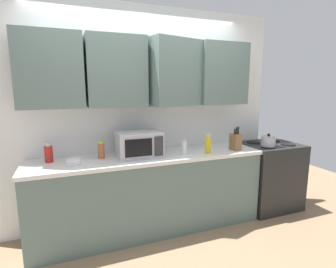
% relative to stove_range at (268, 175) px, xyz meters
% --- Properties ---
extents(ground_plane, '(8.00, 8.00, 0.00)m').
position_rel_stove_range_xyz_m(ground_plane, '(-1.71, -0.68, -0.45)').
color(ground_plane, '#937556').
extents(wall_back_with_cabinets, '(3.52, 0.50, 2.60)m').
position_rel_stove_range_xyz_m(wall_back_with_cabinets, '(-1.71, 0.25, 1.13)').
color(wall_back_with_cabinets, white).
rests_on(wall_back_with_cabinets, ground_plane).
extents(counter_run, '(2.65, 0.63, 0.90)m').
position_rel_stove_range_xyz_m(counter_run, '(-1.71, 0.02, -0.00)').
color(counter_run, slate).
rests_on(counter_run, ground_plane).
extents(stove_range, '(0.76, 0.64, 0.91)m').
position_rel_stove_range_xyz_m(stove_range, '(0.00, 0.00, 0.00)').
color(stove_range, black).
rests_on(stove_range, ground_plane).
extents(kettle, '(0.18, 0.18, 0.17)m').
position_rel_stove_range_xyz_m(kettle, '(-0.17, -0.14, 0.53)').
color(kettle, '#B2B2B7').
rests_on(kettle, stove_range).
extents(microwave, '(0.48, 0.37, 0.28)m').
position_rel_stove_range_xyz_m(microwave, '(-1.84, 0.02, 0.59)').
color(microwave, '#B7B7BC').
rests_on(microwave, counter_run).
extents(knife_block, '(0.11, 0.13, 0.29)m').
position_rel_stove_range_xyz_m(knife_block, '(-0.66, -0.12, 0.55)').
color(knife_block, brown).
rests_on(knife_block, counter_run).
extents(bottle_yellow_mustard, '(0.07, 0.07, 0.23)m').
position_rel_stove_range_xyz_m(bottle_yellow_mustard, '(-1.06, -0.15, 0.56)').
color(bottle_yellow_mustard, gold).
rests_on(bottle_yellow_mustard, counter_run).
extents(bottle_spice_jar, '(0.07, 0.07, 0.19)m').
position_rel_stove_range_xyz_m(bottle_spice_jar, '(-2.24, 0.07, 0.54)').
color(bottle_spice_jar, '#BC6638').
rests_on(bottle_spice_jar, counter_run).
extents(bottle_white_jar, '(0.06, 0.06, 0.18)m').
position_rel_stove_range_xyz_m(bottle_white_jar, '(-1.34, -0.10, 0.53)').
color(bottle_white_jar, white).
rests_on(bottle_white_jar, counter_run).
extents(bottle_red_sauce, '(0.08, 0.08, 0.20)m').
position_rel_stove_range_xyz_m(bottle_red_sauce, '(-2.77, 0.12, 0.54)').
color(bottle_red_sauce, red).
rests_on(bottle_red_sauce, counter_run).
extents(bowl_ceramic_small, '(0.15, 0.15, 0.06)m').
position_rel_stove_range_xyz_m(bowl_ceramic_small, '(-2.53, -0.07, 0.48)').
color(bowl_ceramic_small, silver).
rests_on(bowl_ceramic_small, counter_run).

